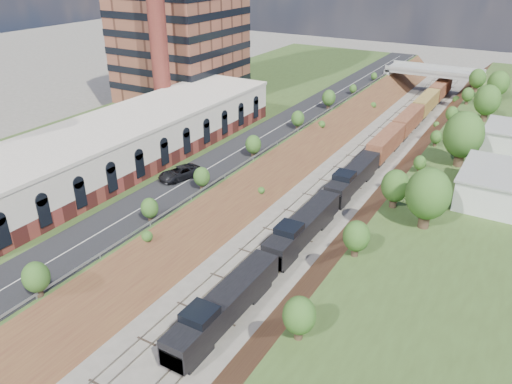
% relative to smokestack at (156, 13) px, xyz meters
% --- Properties ---
extents(platform_left, '(44.00, 180.00, 5.00)m').
position_rel_smokestack_xyz_m(platform_left, '(3.00, 4.00, -22.50)').
color(platform_left, '#394E20').
rests_on(platform_left, ground).
extents(embankment_left, '(10.00, 180.00, 10.00)m').
position_rel_smokestack_xyz_m(embankment_left, '(25.00, 4.00, -25.00)').
color(embankment_left, brown).
rests_on(embankment_left, ground).
extents(embankment_right, '(10.00, 180.00, 10.00)m').
position_rel_smokestack_xyz_m(embankment_right, '(47.00, 4.00, -25.00)').
color(embankment_right, brown).
rests_on(embankment_right, ground).
extents(rail_left_track, '(1.58, 180.00, 0.18)m').
position_rel_smokestack_xyz_m(rail_left_track, '(33.40, 4.00, -24.91)').
color(rail_left_track, gray).
rests_on(rail_left_track, ground).
extents(rail_right_track, '(1.58, 180.00, 0.18)m').
position_rel_smokestack_xyz_m(rail_right_track, '(38.60, 4.00, -24.91)').
color(rail_right_track, gray).
rests_on(rail_right_track, ground).
extents(road, '(8.00, 180.00, 0.10)m').
position_rel_smokestack_xyz_m(road, '(20.50, 4.00, -19.95)').
color(road, black).
rests_on(road, platform_left).
extents(guardrail, '(0.10, 171.00, 0.70)m').
position_rel_smokestack_xyz_m(guardrail, '(24.60, 3.80, -19.45)').
color(guardrail, '#99999E').
rests_on(guardrail, platform_left).
extents(commercial_building, '(14.30, 62.30, 7.00)m').
position_rel_smokestack_xyz_m(commercial_building, '(8.00, -18.00, -16.49)').
color(commercial_building, maroon).
rests_on(commercial_building, platform_left).
extents(smokestack, '(3.20, 3.20, 40.00)m').
position_rel_smokestack_xyz_m(smokestack, '(0.00, 0.00, 0.00)').
color(smokestack, maroon).
rests_on(smokestack, platform_left).
extents(overpass, '(24.50, 8.30, 7.40)m').
position_rel_smokestack_xyz_m(overpass, '(36.00, 66.00, -20.08)').
color(overpass, gray).
rests_on(overpass, ground).
extents(white_building_near, '(9.00, 12.00, 4.00)m').
position_rel_smokestack_xyz_m(white_building_near, '(59.50, -4.00, -18.00)').
color(white_building_near, silver).
rests_on(white_building_near, platform_right).
extents(white_building_far, '(8.00, 10.00, 3.60)m').
position_rel_smokestack_xyz_m(white_building_far, '(59.00, 18.00, -18.20)').
color(white_building_far, silver).
rests_on(white_building_far, platform_right).
extents(tree_right_large, '(5.25, 5.25, 7.61)m').
position_rel_smokestack_xyz_m(tree_right_large, '(53.00, -16.00, -15.62)').
color(tree_right_large, '#473323').
rests_on(tree_right_large, platform_right).
extents(tree_left_crest, '(2.45, 2.45, 3.55)m').
position_rel_smokestack_xyz_m(tree_left_crest, '(24.20, -36.00, -17.96)').
color(tree_left_crest, '#473323').
rests_on(tree_left_crest, platform_left).
extents(freight_train, '(2.93, 118.35, 4.55)m').
position_rel_smokestack_xyz_m(freight_train, '(38.60, 15.15, -22.50)').
color(freight_train, black).
rests_on(freight_train, ground).
extents(suv, '(4.88, 7.06, 1.79)m').
position_rel_smokestack_xyz_m(suv, '(19.10, -19.68, -19.00)').
color(suv, black).
rests_on(suv, road).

